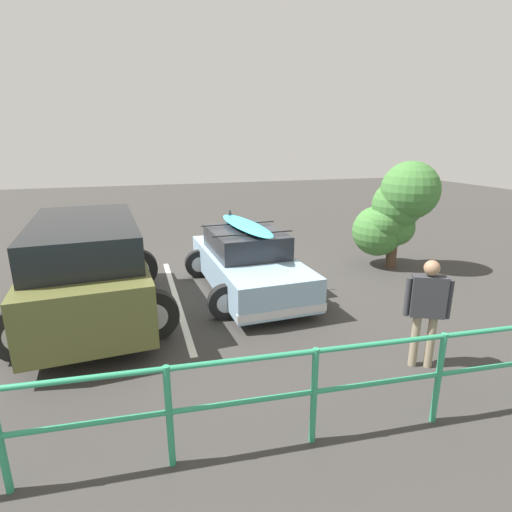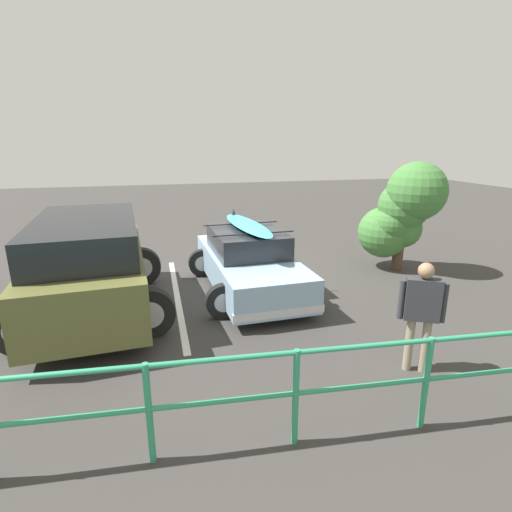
% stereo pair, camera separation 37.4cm
% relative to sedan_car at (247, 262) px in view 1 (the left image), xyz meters
% --- Properties ---
extents(ground_plane, '(44.00, 44.00, 0.02)m').
position_rel_sedan_car_xyz_m(ground_plane, '(0.09, -0.57, -0.65)').
color(ground_plane, '#383533').
rests_on(ground_plane, ground).
extents(parking_stripe, '(0.12, 4.99, 0.00)m').
position_rel_sedan_car_xyz_m(parking_stripe, '(1.57, 0.04, -0.63)').
color(parking_stripe, silver).
rests_on(parking_stripe, ground).
extents(sedan_car, '(2.42, 4.09, 1.60)m').
position_rel_sedan_car_xyz_m(sedan_car, '(0.00, 0.00, 0.00)').
color(sedan_car, '#8CADC6').
rests_on(sedan_car, ground).
extents(suv_car, '(2.92, 4.69, 1.83)m').
position_rel_sedan_car_xyz_m(suv_car, '(3.14, 0.44, 0.32)').
color(suv_car, brown).
rests_on(suv_car, ground).
extents(person_bystander, '(0.57, 0.38, 1.62)m').
position_rel_sedan_car_xyz_m(person_bystander, '(-1.56, 3.74, 0.33)').
color(person_bystander, gray).
rests_on(person_bystander, ground).
extents(railing_fence, '(10.56, 0.90, 1.14)m').
position_rel_sedan_car_xyz_m(railing_fence, '(1.35, 4.61, 0.11)').
color(railing_fence, '#2D9366').
rests_on(railing_fence, ground).
extents(bush_near_left, '(1.79, 1.86, 2.72)m').
position_rel_sedan_car_xyz_m(bush_near_left, '(-3.93, -0.39, 0.85)').
color(bush_near_left, '#4C3828').
rests_on(bush_near_left, ground).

